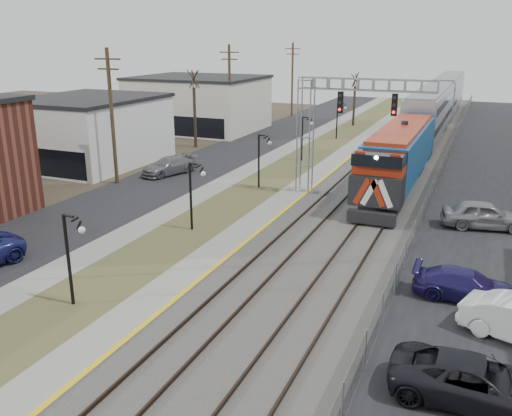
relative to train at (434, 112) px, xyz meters
The scene contains 19 objects.
street_west 26.50m from the train, 130.18° to the right, with size 7.00×120.00×0.04m, color black.
sidewalk 23.87m from the train, 121.84° to the right, with size 2.00×120.00×0.08m, color gray.
grass_median 22.44m from the train, 115.26° to the right, with size 4.00×120.00×0.06m, color #4E532C.
platform 21.33m from the train, 107.89° to the right, with size 2.00×120.00×0.24m, color gray.
ballast_bed 20.38m from the train, 94.26° to the right, with size 8.00×120.00×0.20m, color #595651.
platform_edge 21.07m from the train, 105.60° to the right, with size 0.24×120.00×0.01m, color gold.
track_near 20.60m from the train, 99.86° to the right, with size 1.58×120.00×0.15m.
track_far 20.30m from the train, 90.00° to the right, with size 1.58×120.00×0.15m.
train is the anchor object (origin of this frame).
signal_gantry 27.61m from the train, 98.96° to the right, with size 9.00×1.07×8.15m.
lampposts 38.06m from the train, 104.46° to the right, with size 0.14×62.14×4.00m.
utility_poles 36.23m from the train, 123.58° to the right, with size 0.28×80.28×10.00m.
fence 20.42m from the train, 82.36° to the right, with size 0.04×120.00×1.60m, color gray.
buildings_west 40.73m from the train, 130.59° to the right, with size 14.00×67.00×7.00m.
bare_trees 24.35m from the train, 138.24° to the right, with size 12.30×42.30×5.95m.
car_lot_c 47.83m from the train, 82.65° to the right, with size 2.36×5.12×1.42m, color black.
car_lot_d 40.67m from the train, 82.17° to the right, with size 1.80×4.44×1.29m, color #1D1751.
car_lot_e 30.90m from the train, 78.75° to the right, with size 1.92×4.77×1.63m, color gray.
car_street_b 31.78m from the train, 124.22° to the right, with size 1.96×4.81×1.40m, color slate.
Camera 1 is at (10.98, -7.72, 10.67)m, focal length 38.00 mm.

